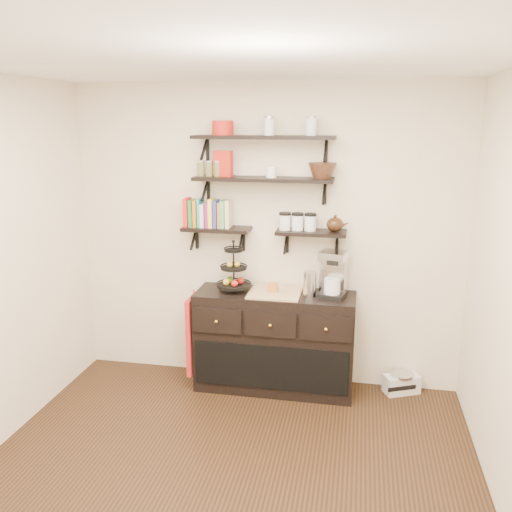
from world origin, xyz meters
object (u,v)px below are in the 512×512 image
Objects in this scene: fruit_stand at (234,274)px; radio at (401,383)px; sideboard at (275,341)px; coffee_maker at (333,275)px.

fruit_stand reaches higher than radio.
sideboard is 3.16× the size of fruit_stand.
fruit_stand reaches higher than sideboard.
sideboard is 3.48× the size of coffee_maker.
sideboard is 0.70m from fruit_stand.
sideboard is 4.06× the size of radio.
radio is (1.50, 0.12, -0.96)m from fruit_stand.
fruit_stand is at bearing -165.31° from coffee_maker.
coffee_maker is at bearing 1.63° from fruit_stand.
sideboard is at bearing -163.77° from coffee_maker.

